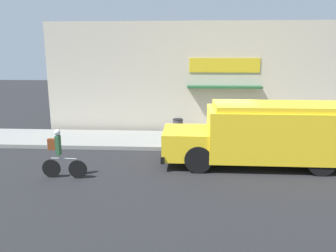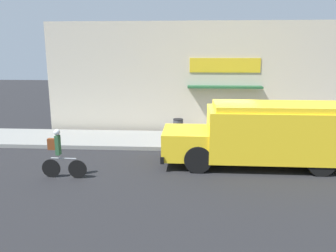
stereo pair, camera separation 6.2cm
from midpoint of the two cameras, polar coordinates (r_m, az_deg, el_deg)
The scene contains 6 objects.
ground_plane at distance 13.51m, azimuth 9.12°, elevation -4.50°, with size 70.00×70.00×0.00m, color #232326.
sidewalk at distance 14.86m, azimuth 8.63°, elevation -2.58°, with size 28.00×2.87×0.16m.
storefront at distance 16.24m, azimuth 8.42°, elevation 8.14°, with size 16.69×0.75×5.42m.
school_bus at distance 11.99m, azimuth 16.66°, elevation -1.26°, with size 6.50×2.62×2.23m.
cyclist at distance 10.99m, azimuth -18.21°, elevation -4.66°, with size 1.48×0.20×1.61m.
trash_bin at distance 15.35m, azimuth 1.88°, elevation -0.16°, with size 0.47×0.47×0.77m.
Camera 2 is at (-1.28, -12.85, 3.93)m, focal length 35.00 mm.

